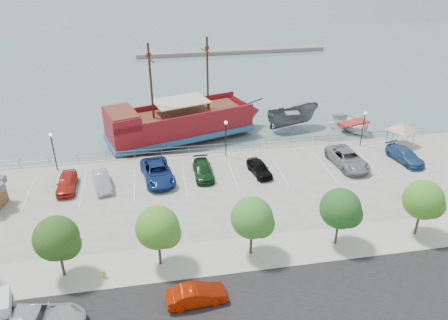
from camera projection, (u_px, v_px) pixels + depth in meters
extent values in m
plane|color=slate|center=(237.00, 195.00, 43.46)|extent=(160.00, 160.00, 0.00)
cube|color=black|center=(286.00, 310.00, 29.08)|extent=(100.00, 8.00, 0.04)
cube|color=#B4B29C|center=(263.00, 252.00, 34.29)|extent=(100.00, 4.00, 0.05)
cylinder|color=slate|center=(224.00, 144.00, 49.33)|extent=(50.00, 0.06, 0.06)
cylinder|color=slate|center=(224.00, 147.00, 49.51)|extent=(50.00, 0.06, 0.06)
cube|color=gray|center=(232.00, 51.00, 92.62)|extent=(40.00, 3.00, 0.80)
cube|color=maroon|center=(180.00, 125.00, 53.74)|extent=(18.29, 10.18, 2.84)
cube|color=#1F6293|center=(181.00, 132.00, 54.17)|extent=(18.69, 10.59, 0.65)
cone|color=maroon|center=(248.00, 112.00, 57.52)|extent=(4.83, 6.01, 5.24)
cube|color=maroon|center=(121.00, 118.00, 49.92)|extent=(4.69, 6.16, 1.53)
cube|color=brown|center=(121.00, 112.00, 49.54)|extent=(4.35, 5.68, 0.13)
cube|color=brown|center=(184.00, 113.00, 53.26)|extent=(14.96, 8.63, 0.16)
cube|color=maroon|center=(172.00, 104.00, 54.96)|extent=(16.80, 5.16, 0.76)
cube|color=maroon|center=(188.00, 119.00, 50.82)|extent=(16.80, 5.16, 0.76)
cylinder|color=#382111|center=(208.00, 74.00, 52.47)|extent=(0.33, 0.33, 8.95)
cylinder|color=#382111|center=(151.00, 83.00, 49.68)|extent=(0.33, 0.33, 8.95)
cylinder|color=#382111|center=(207.00, 52.00, 51.19)|extent=(1.08, 3.18, 0.15)
cylinder|color=#382111|center=(149.00, 59.00, 48.40)|extent=(1.08, 3.18, 0.15)
cube|color=beige|center=(181.00, 101.00, 52.39)|extent=(7.24, 5.77, 0.13)
cylinder|color=#382111|center=(254.00, 102.00, 57.20)|extent=(2.65, 0.94, 0.65)
imported|color=#4D5355|center=(292.00, 118.00, 57.20)|extent=(7.86, 4.18, 2.89)
imported|color=silver|center=(353.00, 125.00, 57.02)|extent=(6.49, 7.83, 1.40)
cube|color=gray|center=(113.00, 161.00, 49.44)|extent=(7.15, 3.34, 0.39)
cube|color=gray|center=(292.00, 146.00, 52.67)|extent=(7.97, 3.52, 0.44)
cube|color=#66605B|center=(342.00, 142.00, 53.68)|extent=(6.87, 4.13, 0.38)
cylinder|color=slate|center=(388.00, 133.00, 51.97)|extent=(0.08, 0.08, 1.96)
cylinder|color=slate|center=(408.00, 134.00, 51.68)|extent=(0.08, 0.08, 1.96)
cylinder|color=slate|center=(392.00, 141.00, 49.95)|extent=(0.08, 0.08, 1.96)
cylinder|color=slate|center=(413.00, 142.00, 49.66)|extent=(0.08, 0.08, 1.96)
pyramid|color=beige|center=(403.00, 123.00, 50.00)|extent=(4.71, 4.71, 0.80)
imported|color=#A51B02|center=(197.00, 295.00, 29.36)|extent=(4.20, 1.71, 1.35)
cylinder|color=#C3BB0C|center=(104.00, 275.00, 31.62)|extent=(0.23, 0.23, 0.57)
sphere|color=#C3BB0C|center=(104.00, 272.00, 31.47)|extent=(0.25, 0.25, 0.25)
cylinder|color=black|center=(54.00, 153.00, 44.94)|extent=(0.12, 0.12, 4.00)
sphere|color=#FFF2CC|center=(50.00, 135.00, 43.96)|extent=(0.36, 0.36, 0.36)
cylinder|color=black|center=(226.00, 140.00, 47.70)|extent=(0.12, 0.12, 4.00)
sphere|color=#FFF2CC|center=(226.00, 123.00, 46.72)|extent=(0.36, 0.36, 0.36)
cylinder|color=black|center=(363.00, 130.00, 50.16)|extent=(0.12, 0.12, 4.00)
sphere|color=#FFF2CC|center=(365.00, 113.00, 49.17)|extent=(0.36, 0.36, 0.36)
cylinder|color=#473321|center=(62.00, 264.00, 31.48)|extent=(0.20, 0.20, 2.20)
sphere|color=#264916|center=(56.00, 238.00, 30.40)|extent=(3.20, 3.20, 3.20)
sphere|color=#264916|center=(66.00, 244.00, 30.42)|extent=(2.20, 2.20, 2.20)
cylinder|color=#473321|center=(160.00, 253.00, 32.55)|extent=(0.20, 0.20, 2.20)
sphere|color=#3D7721|center=(157.00, 228.00, 31.47)|extent=(3.20, 3.20, 3.20)
sphere|color=#3D7721|center=(166.00, 234.00, 31.49)|extent=(2.20, 2.20, 2.20)
cylinder|color=#473321|center=(251.00, 242.00, 33.63)|extent=(0.20, 0.20, 2.20)
sphere|color=#347125|center=(252.00, 218.00, 32.55)|extent=(3.20, 3.20, 3.20)
sphere|color=#347125|center=(260.00, 224.00, 32.57)|extent=(2.20, 2.20, 2.20)
cylinder|color=#473321|center=(337.00, 232.00, 34.70)|extent=(0.20, 0.20, 2.20)
sphere|color=#204E1C|center=(340.00, 209.00, 33.62)|extent=(3.20, 3.20, 3.20)
sphere|color=#204E1C|center=(349.00, 214.00, 33.64)|extent=(2.20, 2.20, 2.20)
cylinder|color=#473321|center=(417.00, 223.00, 35.77)|extent=(0.20, 0.20, 2.20)
sphere|color=#3A7720|center=(423.00, 200.00, 34.69)|extent=(3.20, 3.20, 3.20)
sphere|color=#3A7720|center=(431.00, 205.00, 34.71)|extent=(2.20, 2.20, 2.20)
imported|color=#AC2215|center=(67.00, 183.00, 42.20)|extent=(1.78, 4.35, 1.48)
imported|color=#ACB3BC|center=(102.00, 181.00, 42.55)|extent=(2.33, 4.48, 1.40)
imported|color=navy|center=(158.00, 172.00, 43.79)|extent=(3.67, 6.37, 1.67)
imported|color=#133718|center=(203.00, 170.00, 44.52)|extent=(1.88, 4.61, 1.34)
imported|color=black|center=(259.00, 168.00, 44.90)|extent=(2.28, 4.22, 1.36)
imported|color=gray|center=(348.00, 159.00, 46.40)|extent=(3.35, 6.23, 1.66)
imported|color=navy|center=(405.00, 155.00, 47.31)|extent=(2.89, 5.23, 1.43)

